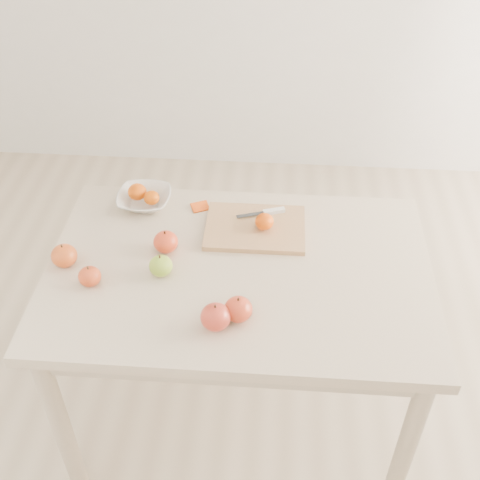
{
  "coord_description": "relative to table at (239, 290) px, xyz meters",
  "views": [
    {
      "loc": [
        0.1,
        -1.36,
        2.03
      ],
      "look_at": [
        0.0,
        0.05,
        0.82
      ],
      "focal_mm": 45.0,
      "sensor_mm": 36.0,
      "label": 1
    }
  ],
  "objects": [
    {
      "name": "fruit_bowl",
      "position": [
        -0.35,
        0.3,
        0.12
      ],
      "size": [
        0.19,
        0.19,
        0.05
      ],
      "primitive_type": "imported",
      "color": "white",
      "rests_on": "table"
    },
    {
      "name": "paring_knife",
      "position": [
        0.09,
        0.26,
        0.12
      ],
      "size": [
        0.17,
        0.07,
        0.01
      ],
      "color": "white",
      "rests_on": "cutting_board"
    },
    {
      "name": "bowl_tangerine_near",
      "position": [
        -0.38,
        0.31,
        0.15
      ],
      "size": [
        0.07,
        0.07,
        0.06
      ],
      "primitive_type": "ellipsoid",
      "color": "#CD6407",
      "rests_on": "fruit_bowl"
    },
    {
      "name": "apple_red_d",
      "position": [
        -0.54,
        -0.03,
        0.14
      ],
      "size": [
        0.08,
        0.08,
        0.07
      ],
      "primitive_type": "ellipsoid",
      "color": "#A1291B",
      "rests_on": "table"
    },
    {
      "name": "board_tangerine",
      "position": [
        0.07,
        0.18,
        0.14
      ],
      "size": [
        0.06,
        0.06,
        0.05
      ],
      "primitive_type": "ellipsoid",
      "color": "#D25107",
      "rests_on": "cutting_board"
    },
    {
      "name": "apple_red_e",
      "position": [
        0.01,
        -0.21,
        0.14
      ],
      "size": [
        0.08,
        0.08,
        0.07
      ],
      "primitive_type": "ellipsoid",
      "color": "#A60E18",
      "rests_on": "table"
    },
    {
      "name": "orange_peel_a",
      "position": [
        -0.16,
        0.29,
        0.1
      ],
      "size": [
        0.07,
        0.07,
        0.01
      ],
      "primitive_type": "cube",
      "rotation": [
        0.21,
        0.0,
        0.42
      ],
      "color": "#E24E0F",
      "rests_on": "table"
    },
    {
      "name": "table",
      "position": [
        0.0,
        0.0,
        0.0
      ],
      "size": [
        1.2,
        0.8,
        0.75
      ],
      "color": "beige",
      "rests_on": "ground"
    },
    {
      "name": "cutting_board",
      "position": [
        0.04,
        0.19,
        0.11
      ],
      "size": [
        0.33,
        0.24,
        0.02
      ],
      "primitive_type": "cube",
      "rotation": [
        0.0,
        0.0,
        0.0
      ],
      "color": "tan",
      "rests_on": "table"
    },
    {
      "name": "apple_red_c",
      "position": [
        -0.05,
        -0.25,
        0.14
      ],
      "size": [
        0.09,
        0.09,
        0.08
      ],
      "primitive_type": "ellipsoid",
      "color": "maroon",
      "rests_on": "table"
    },
    {
      "name": "ground",
      "position": [
        0.0,
        0.0,
        -0.65
      ],
      "size": [
        3.5,
        3.5,
        0.0
      ],
      "primitive_type": "plane",
      "color": "#C6B293",
      "rests_on": "ground"
    },
    {
      "name": "bowl_tangerine_far",
      "position": [
        -0.32,
        0.28,
        0.14
      ],
      "size": [
        0.06,
        0.06,
        0.05
      ],
      "primitive_type": "ellipsoid",
      "color": "#CE5607",
      "rests_on": "fruit_bowl"
    },
    {
      "name": "orange_peel_b",
      "position": [
        -0.1,
        0.25,
        0.1
      ],
      "size": [
        0.05,
        0.05,
        0.01
      ],
      "primitive_type": "cube",
      "rotation": [
        -0.14,
        0.0,
        -0.33
      ],
      "color": "#D9550F",
      "rests_on": "table"
    },
    {
      "name": "apple_red_a",
      "position": [
        -0.24,
        0.06,
        0.13
      ],
      "size": [
        0.08,
        0.08,
        0.07
      ],
      "primitive_type": "ellipsoid",
      "color": "#A31D16",
      "rests_on": "table"
    },
    {
      "name": "apple_red_b",
      "position": [
        -0.44,
        -0.1,
        0.13
      ],
      "size": [
        0.07,
        0.07,
        0.06
      ],
      "primitive_type": "ellipsoid",
      "color": "#A22113",
      "rests_on": "table"
    },
    {
      "name": "apple_green",
      "position": [
        -0.23,
        -0.05,
        0.13
      ],
      "size": [
        0.07,
        0.07,
        0.07
      ],
      "primitive_type": "ellipsoid",
      "color": "#5A881E",
      "rests_on": "table"
    }
  ]
}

